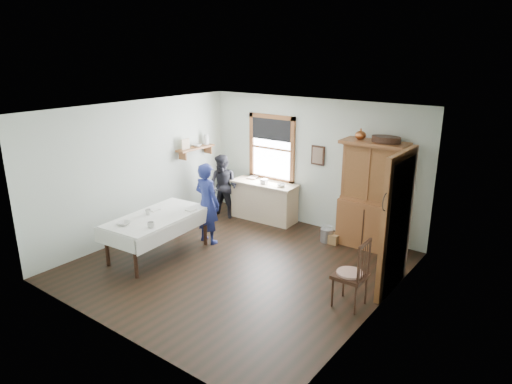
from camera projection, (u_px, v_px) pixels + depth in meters
room at (236, 192)px, 7.58m from camera, size 5.01×5.01×2.70m
window at (272, 145)px, 9.95m from camera, size 1.18×0.07×1.48m
doorway at (398, 220)px, 6.88m from camera, size 0.09×1.14×2.22m
wall_shelf at (197, 147)px, 10.04m from camera, size 0.24×1.00×0.44m
framed_picture at (318, 155)px, 9.31m from camera, size 0.30×0.04×0.40m
rug_beater at (387, 193)px, 6.30m from camera, size 0.01×0.27×0.27m
work_counter at (264, 201)px, 10.05m from camera, size 1.51×0.64×0.85m
china_hutch at (371, 195)px, 8.50m from camera, size 1.21×0.60×2.04m
dining_table at (158, 235)px, 8.31m from camera, size 1.16×1.99×0.77m
spindle_chair at (350, 272)px, 6.60m from camera, size 0.49×0.49×1.06m
pail at (327, 235)px, 8.96m from camera, size 0.26×0.26×0.27m
wicker_basket at (331, 238)px, 8.92m from camera, size 0.32×0.23×0.19m
woman_blue at (207, 206)px, 8.77m from camera, size 0.56×0.38×1.47m
figure_dark at (223, 189)px, 10.10m from camera, size 0.70×0.58×1.32m
table_cup_a at (151, 225)px, 7.63m from camera, size 0.14×0.14×0.10m
table_cup_b at (148, 212)px, 8.23m from camera, size 0.14×0.14×0.10m
table_bowl at (124, 223)px, 7.76m from camera, size 0.28×0.28×0.06m
counter_book at (249, 177)px, 10.30m from camera, size 0.23×0.27×0.02m
counter_bowl at (281, 185)px, 9.61m from camera, size 0.18×0.18×0.06m
shelf_bowl at (197, 146)px, 10.04m from camera, size 0.22×0.22×0.05m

